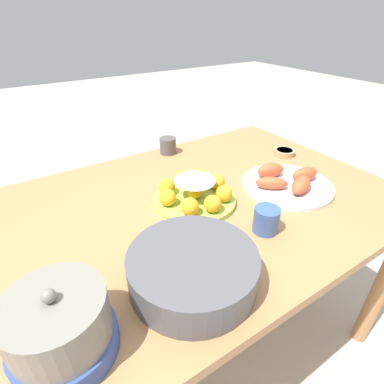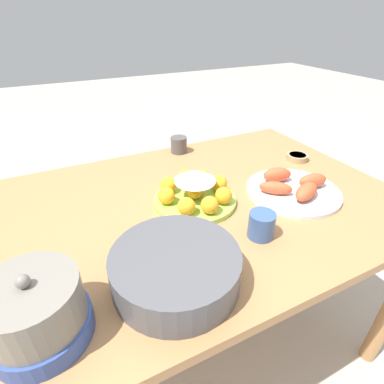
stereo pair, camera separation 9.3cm
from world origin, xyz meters
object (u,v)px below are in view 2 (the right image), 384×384
object	(u,v)px
sauce_bowl	(297,157)
seafood_platter	(293,188)
cup_near	(179,145)
dining_table	(189,226)
serving_bowl	(176,267)
cup_far	(261,225)
cake_plate	(195,193)
warming_pot	(36,312)

from	to	relation	value
sauce_bowl	seafood_platter	xyz separation A→B (m)	(0.20, 0.19, 0.01)
seafood_platter	cup_near	distance (m)	0.52
dining_table	serving_bowl	bearing A→B (deg)	58.80
seafood_platter	cup_far	world-z (taller)	cup_far
cup_far	cup_near	bearing A→B (deg)	-92.95
serving_bowl	seafood_platter	world-z (taller)	serving_bowl
cake_plate	seafood_platter	world-z (taller)	cake_plate
serving_bowl	sauce_bowl	distance (m)	0.79
dining_table	warming_pot	bearing A→B (deg)	32.52
dining_table	seafood_platter	size ratio (longest dim) A/B	4.46
dining_table	warming_pot	size ratio (longest dim) A/B	7.36
seafood_platter	serving_bowl	bearing A→B (deg)	19.31
sauce_bowl	cake_plate	bearing A→B (deg)	10.36
cup_near	cup_far	world-z (taller)	cup_far
warming_pot	seafood_platter	bearing A→B (deg)	-166.67
serving_bowl	cup_far	bearing A→B (deg)	-170.40
cup_near	warming_pot	size ratio (longest dim) A/B	0.37
cake_plate	seafood_platter	size ratio (longest dim) A/B	0.85
serving_bowl	seafood_platter	bearing A→B (deg)	-160.69
cake_plate	serving_bowl	distance (m)	0.33
seafood_platter	cup_near	size ratio (longest dim) A/B	4.45
dining_table	cake_plate	distance (m)	0.13
cake_plate	dining_table	bearing A→B (deg)	5.34
dining_table	sauce_bowl	size ratio (longest dim) A/B	16.03
serving_bowl	cup_far	xyz separation A→B (m)	(-0.27, -0.05, -0.01)
serving_bowl	warming_pot	world-z (taller)	warming_pot
dining_table	cup_near	world-z (taller)	cup_near
cup_far	warming_pot	distance (m)	0.55
sauce_bowl	seafood_platter	distance (m)	0.28
dining_table	cup_far	distance (m)	0.28
dining_table	cup_near	xyz separation A→B (m)	(-0.13, -0.38, 0.13)
dining_table	serving_bowl	xyz separation A→B (m)	(0.17, 0.27, 0.14)
dining_table	cup_far	world-z (taller)	cup_far
sauce_bowl	cup_near	bearing A→B (deg)	-35.29
serving_bowl	cup_far	size ratio (longest dim) A/B	3.93
cup_near	warming_pot	distance (m)	0.88
dining_table	cup_near	size ratio (longest dim) A/B	19.83
cup_near	cake_plate	bearing A→B (deg)	73.26
dining_table	serving_bowl	world-z (taller)	serving_bowl
dining_table	warming_pot	world-z (taller)	warming_pot
cake_plate	warming_pot	size ratio (longest dim) A/B	1.40
cup_far	cake_plate	bearing A→B (deg)	-70.22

